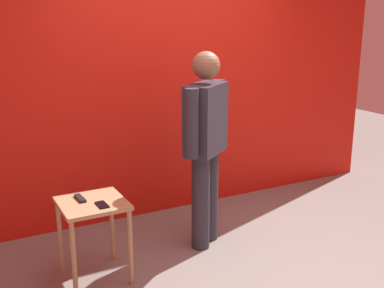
% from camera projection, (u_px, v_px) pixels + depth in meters
% --- Properties ---
extents(ground_plane, '(12.00, 12.00, 0.00)m').
position_uv_depth(ground_plane, '(255.00, 271.00, 3.84)').
color(ground_plane, gray).
extents(back_wall_red, '(5.13, 0.12, 3.38)m').
position_uv_depth(back_wall_red, '(170.00, 47.00, 4.73)').
color(back_wall_red, red).
rests_on(back_wall_red, ground_plane).
extents(standing_person, '(0.60, 0.50, 1.71)m').
position_uv_depth(standing_person, '(205.00, 140.00, 4.09)').
color(standing_person, '#2D2D38').
rests_on(standing_person, ground_plane).
extents(side_table, '(0.49, 0.49, 0.64)m').
position_uv_depth(side_table, '(93.00, 215.00, 3.62)').
color(side_table, tan).
rests_on(side_table, ground_plane).
extents(cell_phone, '(0.07, 0.15, 0.01)m').
position_uv_depth(cell_phone, '(102.00, 205.00, 3.52)').
color(cell_phone, black).
rests_on(cell_phone, side_table).
extents(tv_remote, '(0.05, 0.17, 0.02)m').
position_uv_depth(tv_remote, '(80.00, 198.00, 3.63)').
color(tv_remote, black).
rests_on(tv_remote, side_table).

